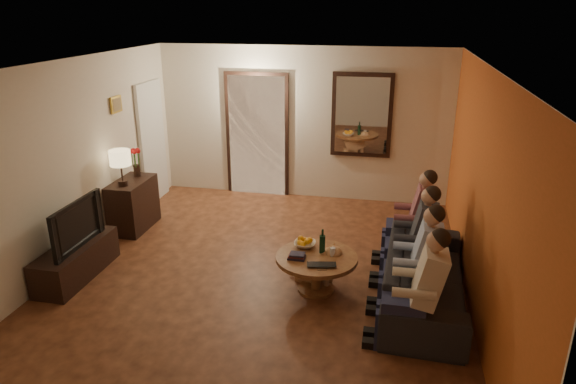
% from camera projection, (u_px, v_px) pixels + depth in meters
% --- Properties ---
extents(floor, '(5.00, 6.00, 0.01)m').
position_uv_depth(floor, '(260.00, 277.00, 6.45)').
color(floor, '#3D1D10').
rests_on(floor, ground).
extents(ceiling, '(5.00, 6.00, 0.01)m').
position_uv_depth(ceiling, '(255.00, 65.00, 5.56)').
color(ceiling, white).
rests_on(ceiling, back_wall).
extents(back_wall, '(5.00, 0.02, 2.60)m').
position_uv_depth(back_wall, '(303.00, 124.00, 8.77)').
color(back_wall, beige).
rests_on(back_wall, floor).
extents(front_wall, '(5.00, 0.02, 2.60)m').
position_uv_depth(front_wall, '(137.00, 327.00, 3.25)').
color(front_wall, beige).
rests_on(front_wall, floor).
extents(left_wall, '(0.02, 6.00, 2.60)m').
position_uv_depth(left_wall, '(66.00, 166.00, 6.48)').
color(left_wall, beige).
rests_on(left_wall, floor).
extents(right_wall, '(0.02, 6.00, 2.60)m').
position_uv_depth(right_wall, '(482.00, 194.00, 5.54)').
color(right_wall, beige).
rests_on(right_wall, floor).
extents(orange_accent, '(0.01, 6.00, 2.60)m').
position_uv_depth(orange_accent, '(481.00, 194.00, 5.54)').
color(orange_accent, '#BC5A20').
rests_on(orange_accent, right_wall).
extents(kitchen_doorway, '(1.00, 0.06, 2.10)m').
position_uv_depth(kitchen_doorway, '(257.00, 136.00, 8.99)').
color(kitchen_doorway, '#FFE0A5').
rests_on(kitchen_doorway, floor).
extents(door_trim, '(1.12, 0.04, 2.22)m').
position_uv_depth(door_trim, '(257.00, 136.00, 8.98)').
color(door_trim, black).
rests_on(door_trim, floor).
extents(fridge_glimpse, '(0.45, 0.03, 1.70)m').
position_uv_depth(fridge_glimpse, '(271.00, 145.00, 8.99)').
color(fridge_glimpse, silver).
rests_on(fridge_glimpse, floor).
extents(mirror_frame, '(1.00, 0.05, 1.40)m').
position_uv_depth(mirror_frame, '(362.00, 115.00, 8.47)').
color(mirror_frame, black).
rests_on(mirror_frame, back_wall).
extents(mirror_glass, '(0.86, 0.02, 1.26)m').
position_uv_depth(mirror_glass, '(362.00, 116.00, 8.44)').
color(mirror_glass, white).
rests_on(mirror_glass, back_wall).
extents(white_door, '(0.06, 0.85, 2.04)m').
position_uv_depth(white_door, '(152.00, 143.00, 8.68)').
color(white_door, white).
rests_on(white_door, floor).
extents(framed_art, '(0.03, 0.28, 0.24)m').
position_uv_depth(framed_art, '(116.00, 104.00, 7.48)').
color(framed_art, '#B28C33').
rests_on(framed_art, left_wall).
extents(art_canvas, '(0.01, 0.22, 0.18)m').
position_uv_depth(art_canvas, '(117.00, 104.00, 7.48)').
color(art_canvas, brown).
rests_on(art_canvas, left_wall).
extents(dresser, '(0.45, 0.85, 0.76)m').
position_uv_depth(dresser, '(133.00, 205.00, 7.74)').
color(dresser, black).
rests_on(dresser, floor).
extents(table_lamp, '(0.30, 0.30, 0.54)m').
position_uv_depth(table_lamp, '(121.00, 168.00, 7.32)').
color(table_lamp, beige).
rests_on(table_lamp, dresser).
extents(flower_vase, '(0.14, 0.14, 0.44)m').
position_uv_depth(flower_vase, '(136.00, 162.00, 7.74)').
color(flower_vase, red).
rests_on(flower_vase, dresser).
extents(tv_stand, '(0.45, 1.28, 0.43)m').
position_uv_depth(tv_stand, '(76.00, 261.00, 6.40)').
color(tv_stand, black).
rests_on(tv_stand, floor).
extents(tv, '(1.01, 0.13, 0.58)m').
position_uv_depth(tv, '(70.00, 224.00, 6.23)').
color(tv, black).
rests_on(tv, tv_stand).
extents(sofa, '(2.25, 0.97, 0.64)m').
position_uv_depth(sofa, '(425.00, 276.00, 5.82)').
color(sofa, black).
rests_on(sofa, floor).
extents(person_a, '(0.60, 0.40, 1.20)m').
position_uv_depth(person_a, '(421.00, 295.00, 4.92)').
color(person_a, tan).
rests_on(person_a, sofa).
extents(person_b, '(0.60, 0.40, 1.20)m').
position_uv_depth(person_b, '(419.00, 266.00, 5.47)').
color(person_b, tan).
rests_on(person_b, sofa).
extents(person_c, '(0.60, 0.40, 1.20)m').
position_uv_depth(person_c, '(417.00, 242.00, 6.02)').
color(person_c, tan).
rests_on(person_c, sofa).
extents(person_d, '(0.60, 0.40, 1.20)m').
position_uv_depth(person_d, '(416.00, 222.00, 6.58)').
color(person_d, tan).
rests_on(person_d, sofa).
extents(dog, '(0.60, 0.37, 0.56)m').
position_uv_depth(dog, '(317.00, 262.00, 6.22)').
color(dog, '#AE8650').
rests_on(dog, floor).
extents(coffee_table, '(1.23, 1.23, 0.45)m').
position_uv_depth(coffee_table, '(316.00, 273.00, 6.08)').
color(coffee_table, brown).
rests_on(coffee_table, floor).
extents(bowl, '(0.26, 0.26, 0.06)m').
position_uv_depth(bowl, '(305.00, 244.00, 6.23)').
color(bowl, white).
rests_on(bowl, coffee_table).
extents(oranges, '(0.20, 0.20, 0.08)m').
position_uv_depth(oranges, '(305.00, 239.00, 6.21)').
color(oranges, orange).
rests_on(oranges, bowl).
extents(wine_bottle, '(0.07, 0.07, 0.31)m').
position_uv_depth(wine_bottle, '(322.00, 241.00, 6.03)').
color(wine_bottle, black).
rests_on(wine_bottle, coffee_table).
extents(wine_glass, '(0.06, 0.06, 0.10)m').
position_uv_depth(wine_glass, '(333.00, 252.00, 6.00)').
color(wine_glass, silver).
rests_on(wine_glass, coffee_table).
extents(book_stack, '(0.20, 0.15, 0.07)m').
position_uv_depth(book_stack, '(297.00, 255.00, 5.94)').
color(book_stack, black).
rests_on(book_stack, coffee_table).
extents(laptop, '(0.36, 0.27, 0.03)m').
position_uv_depth(laptop, '(322.00, 267.00, 5.72)').
color(laptop, black).
rests_on(laptop, coffee_table).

